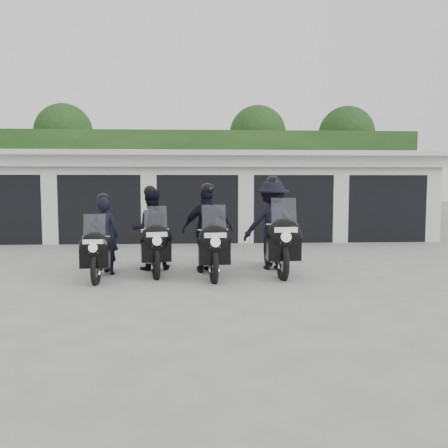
{
  "coord_description": "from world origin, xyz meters",
  "views": [
    {
      "loc": [
        0.0,
        -9.73,
        1.92
      ],
      "look_at": [
        0.57,
        0.45,
        1.05
      ],
      "focal_mm": 38.0,
      "sensor_mm": 36.0,
      "label": 1
    }
  ],
  "objects": [
    {
      "name": "police_bike_c",
      "position": [
        0.23,
        0.27,
        0.84
      ],
      "size": [
        1.14,
        2.29,
        2.0
      ],
      "rotation": [
        0.0,
        0.0,
        0.09
      ],
      "color": "black",
      "rests_on": "ground"
    },
    {
      "name": "police_bike_b",
      "position": [
        -1.02,
        0.67,
        0.82
      ],
      "size": [
        1.06,
        2.21,
        1.94
      ],
      "rotation": [
        0.0,
        0.0,
        0.19
      ],
      "color": "black",
      "rests_on": "ground"
    },
    {
      "name": "garage_block",
      "position": [
        -0.0,
        8.06,
        1.42
      ],
      "size": [
        16.4,
        6.8,
        2.96
      ],
      "color": "silver",
      "rests_on": "ground"
    },
    {
      "name": "ground",
      "position": [
        0.0,
        0.0,
        0.0
      ],
      "size": [
        80.0,
        80.0,
        0.0
      ],
      "primitive_type": "plane",
      "color": "gray",
      "rests_on": "ground"
    },
    {
      "name": "police_bike_a",
      "position": [
        -1.97,
        0.03,
        0.7
      ],
      "size": [
        0.63,
        2.04,
        1.77
      ],
      "rotation": [
        0.0,
        0.0,
        0.03
      ],
      "color": "black",
      "rests_on": "ground"
    },
    {
      "name": "background_vegetation",
      "position": [
        0.37,
        12.92,
        2.77
      ],
      "size": [
        20.0,
        3.9,
        5.8
      ],
      "color": "#163714",
      "rests_on": "ground"
    },
    {
      "name": "police_bike_d",
      "position": [
        1.68,
        0.58,
        0.92
      ],
      "size": [
        1.31,
        2.48,
        2.16
      ],
      "rotation": [
        0.0,
        0.0,
        0.02
      ],
      "color": "black",
      "rests_on": "ground"
    }
  ]
}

